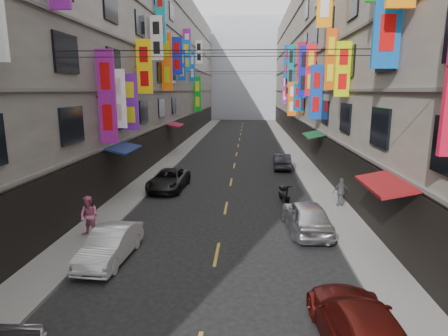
# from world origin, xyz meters

# --- Properties ---
(sidewalk_left) EXTENTS (2.00, 90.00, 0.12)m
(sidewalk_left) POSITION_xyz_m (-6.00, 42.00, 0.06)
(sidewalk_left) COLOR slate
(sidewalk_left) RESTS_ON ground
(sidewalk_right) EXTENTS (2.00, 90.00, 0.12)m
(sidewalk_right) POSITION_xyz_m (6.00, 42.00, 0.06)
(sidewalk_right) COLOR slate
(sidewalk_right) RESTS_ON ground
(building_row_left) EXTENTS (10.14, 90.00, 19.00)m
(building_row_left) POSITION_xyz_m (-11.99, 42.00, 9.49)
(building_row_left) COLOR gray
(building_row_left) RESTS_ON ground
(building_row_right) EXTENTS (10.14, 90.00, 19.00)m
(building_row_right) POSITION_xyz_m (11.99, 42.00, 9.49)
(building_row_right) COLOR #A19787
(building_row_right) RESTS_ON ground
(haze_block) EXTENTS (18.00, 8.00, 22.00)m
(haze_block) POSITION_xyz_m (0.00, 92.00, 11.00)
(haze_block) COLOR #A4A9B7
(haze_block) RESTS_ON ground
(shop_signage) EXTENTS (14.00, 55.00, 12.18)m
(shop_signage) POSITION_xyz_m (-0.13, 34.83, 9.07)
(shop_signage) COLOR #0D4C99
(shop_signage) RESTS_ON ground
(street_awnings) EXTENTS (13.99, 35.20, 0.41)m
(street_awnings) POSITION_xyz_m (-1.26, 26.00, 3.00)
(street_awnings) COLOR #15501B
(street_awnings) RESTS_ON ground
(overhead_cables) EXTENTS (14.00, 38.04, 1.24)m
(overhead_cables) POSITION_xyz_m (0.00, 30.00, 8.80)
(overhead_cables) COLOR black
(overhead_cables) RESTS_ON ground
(lane_markings) EXTENTS (0.12, 80.20, 0.01)m
(lane_markings) POSITION_xyz_m (0.00, 39.00, 0.00)
(lane_markings) COLOR gold
(lane_markings) RESTS_ON ground
(scooter_far_right) EXTENTS (0.63, 1.79, 1.14)m
(scooter_far_right) POSITION_xyz_m (3.31, 25.42, 0.44)
(scooter_far_right) COLOR black
(scooter_far_right) RESTS_ON ground
(car_left_mid) EXTENTS (1.54, 3.89, 1.26)m
(car_left_mid) POSITION_xyz_m (-4.00, 17.21, 0.63)
(car_left_mid) COLOR silver
(car_left_mid) RESTS_ON ground
(car_left_far) EXTENTS (2.34, 4.73, 1.29)m
(car_left_far) POSITION_xyz_m (-4.00, 27.79, 0.64)
(car_left_far) COLOR black
(car_left_far) RESTS_ON ground
(car_right_near) EXTENTS (2.17, 4.78, 1.36)m
(car_right_near) POSITION_xyz_m (4.00, 12.55, 0.68)
(car_right_near) COLOR #5A130F
(car_right_near) RESTS_ON ground
(car_right_mid) EXTENTS (2.09, 4.49, 1.49)m
(car_right_mid) POSITION_xyz_m (3.88, 20.72, 0.74)
(car_right_mid) COLOR silver
(car_right_mid) RESTS_ON ground
(car_right_far) EXTENTS (1.47, 3.88, 1.27)m
(car_right_far) POSITION_xyz_m (4.00, 34.97, 0.63)
(car_right_far) COLOR #292A32
(car_right_far) RESTS_ON ground
(pedestrian_lfar) EXTENTS (0.99, 0.80, 1.79)m
(pedestrian_lfar) POSITION_xyz_m (-5.68, 19.28, 1.01)
(pedestrian_lfar) COLOR pink
(pedestrian_lfar) RESTS_ON sidewalk_left
(pedestrian_rfar) EXTENTS (0.98, 0.61, 1.59)m
(pedestrian_rfar) POSITION_xyz_m (6.32, 24.38, 0.92)
(pedestrian_rfar) COLOR #5B5B5D
(pedestrian_rfar) RESTS_ON sidewalk_right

